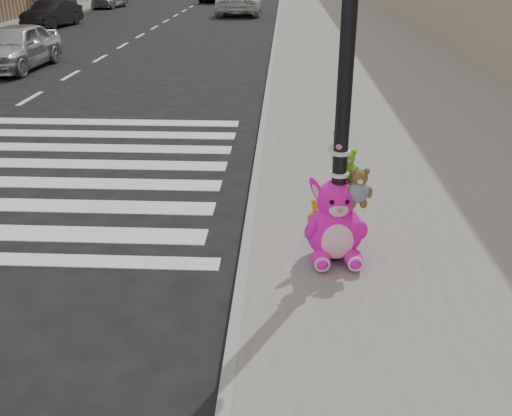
# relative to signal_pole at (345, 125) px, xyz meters

# --- Properties ---
(ground) EXTENTS (120.00, 120.00, 0.00)m
(ground) POSITION_rel_signal_pole_xyz_m (-2.63, -1.82, -1.74)
(ground) COLOR black
(ground) RESTS_ON ground
(sidewalk_near) EXTENTS (7.00, 80.00, 0.14)m
(sidewalk_near) POSITION_rel_signal_pole_xyz_m (2.37, 8.18, -1.67)
(sidewalk_near) COLOR slate
(sidewalk_near) RESTS_ON ground
(curb_edge) EXTENTS (0.12, 80.00, 0.15)m
(curb_edge) POSITION_rel_signal_pole_xyz_m (-1.08, 8.18, -1.67)
(curb_edge) COLOR gray
(curb_edge) RESTS_ON ground
(signal_pole) EXTENTS (0.70, 0.50, 4.00)m
(signal_pole) POSITION_rel_signal_pole_xyz_m (0.00, 0.00, 0.00)
(signal_pole) COLOR black
(signal_pole) RESTS_ON sidewalk_near
(pink_bunny) EXTENTS (0.73, 0.79, 1.03)m
(pink_bunny) POSITION_rel_signal_pole_xyz_m (-0.03, -0.02, -1.18)
(pink_bunny) COLOR #FA15C5
(pink_bunny) RESTS_ON sidewalk_near
(red_teddy) EXTENTS (0.15, 0.12, 0.20)m
(red_teddy) POSITION_rel_signal_pole_xyz_m (-0.22, 0.58, -1.50)
(red_teddy) COLOR red
(red_teddy) RESTS_ON sidewalk_near
(car_silver_far) EXTENTS (1.76, 4.14, 1.40)m
(car_silver_far) POSITION_rel_signal_pole_xyz_m (-9.13, 12.14, -1.04)
(car_silver_far) COLOR #B1B0B5
(car_silver_far) RESTS_ON ground
(car_dark_far) EXTENTS (1.90, 4.04, 1.28)m
(car_dark_far) POSITION_rel_signal_pole_xyz_m (-12.19, 23.19, -1.10)
(car_dark_far) COLOR black
(car_dark_far) RESTS_ON ground
(car_white_near) EXTENTS (2.58, 5.46, 1.51)m
(car_white_near) POSITION_rel_signal_pole_xyz_m (-3.40, 30.05, -0.98)
(car_white_near) COLOR white
(car_white_near) RESTS_ON ground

